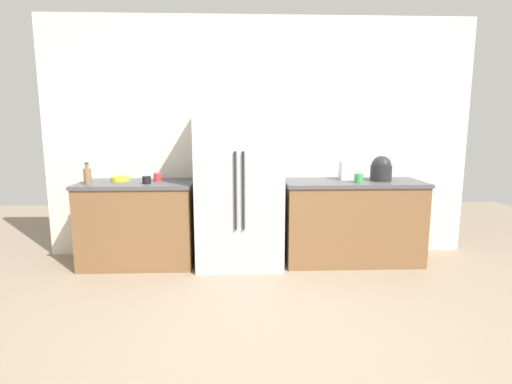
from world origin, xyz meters
name	(u,v)px	position (x,y,z in m)	size (l,w,h in m)	color
ground_plane	(271,329)	(0.00, 0.00, 0.00)	(9.93, 9.93, 0.00)	gray
kitchen_back_panel	(259,139)	(0.00, 1.92, 1.38)	(4.97, 0.10, 2.75)	silver
counter_left	(139,223)	(-1.35, 1.54, 0.46)	(1.24, 0.68, 0.92)	brown
counter_right	(351,221)	(1.03, 1.54, 0.46)	(1.53, 0.68, 0.92)	brown
refrigerator	(240,186)	(-0.23, 1.49, 0.88)	(0.93, 0.74, 1.77)	#B2B5BA
toaster	(350,171)	(1.02, 1.64, 1.03)	(0.22, 0.15, 0.21)	silver
rice_cooker	(381,169)	(1.34, 1.53, 1.05)	(0.23, 0.23, 0.28)	#262628
bottle_a	(87,176)	(-1.82, 1.38, 1.01)	(0.08, 0.08, 0.23)	brown
cup_a	(147,180)	(-1.21, 1.41, 0.96)	(0.09, 0.09, 0.08)	black
cup_b	(158,177)	(-1.14, 1.59, 0.97)	(0.09, 0.09, 0.09)	red
cup_c	(359,178)	(1.05, 1.37, 0.97)	(0.09, 0.09, 0.10)	green
bowl_a	(120,179)	(-1.56, 1.62, 0.95)	(0.20, 0.20, 0.05)	yellow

